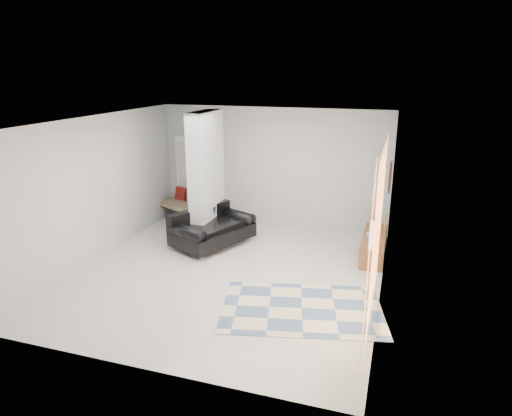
% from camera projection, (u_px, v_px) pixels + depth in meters
% --- Properties ---
extents(floor, '(6.00, 6.00, 0.00)m').
position_uv_depth(floor, '(228.00, 272.00, 8.52)').
color(floor, beige).
rests_on(floor, ground).
extents(ceiling, '(6.00, 6.00, 0.00)m').
position_uv_depth(ceiling, '(225.00, 121.00, 7.70)').
color(ceiling, white).
rests_on(ceiling, wall_back).
extents(wall_back, '(6.00, 0.00, 6.00)m').
position_uv_depth(wall_back, '(273.00, 167.00, 10.84)').
color(wall_back, silver).
rests_on(wall_back, ground).
extents(wall_front, '(6.00, 0.00, 6.00)m').
position_uv_depth(wall_front, '(134.00, 268.00, 5.38)').
color(wall_front, silver).
rests_on(wall_front, ground).
extents(wall_left, '(0.00, 6.00, 6.00)m').
position_uv_depth(wall_left, '(96.00, 189.00, 8.91)').
color(wall_left, silver).
rests_on(wall_left, ground).
extents(wall_right, '(0.00, 6.00, 6.00)m').
position_uv_depth(wall_right, '(387.00, 215.00, 7.30)').
color(wall_right, silver).
rests_on(wall_right, ground).
extents(partition_column, '(0.35, 1.20, 2.80)m').
position_uv_depth(partition_column, '(206.00, 177.00, 9.89)').
color(partition_column, silver).
rests_on(partition_column, floor).
extents(hallway_door, '(0.85, 0.06, 2.04)m').
position_uv_depth(hallway_door, '(192.00, 177.00, 11.53)').
color(hallway_door, white).
rests_on(hallway_door, floor).
extents(curtain, '(0.00, 2.55, 2.55)m').
position_uv_depth(curtain, '(377.00, 236.00, 6.27)').
color(curtain, orange).
rests_on(curtain, wall_right).
extents(wall_art, '(0.04, 0.45, 0.55)m').
position_uv_depth(wall_art, '(390.00, 177.00, 8.79)').
color(wall_art, '#3F1C11').
rests_on(wall_art, wall_right).
extents(media_console, '(0.45, 1.67, 0.80)m').
position_uv_depth(media_console, '(374.00, 245.00, 9.27)').
color(media_console, brown).
rests_on(media_console, floor).
extents(loveseat, '(1.61, 1.97, 0.76)m').
position_uv_depth(loveseat, '(211.00, 229.00, 9.79)').
color(loveseat, silver).
rests_on(loveseat, floor).
extents(daybed, '(1.90, 1.37, 0.77)m').
position_uv_depth(daybed, '(192.00, 205.00, 11.22)').
color(daybed, black).
rests_on(daybed, floor).
extents(area_rug, '(2.83, 2.21, 0.01)m').
position_uv_depth(area_rug, '(302.00, 308.00, 7.23)').
color(area_rug, beige).
rests_on(area_rug, floor).
extents(cylinder_lamp, '(0.10, 0.10, 0.56)m').
position_uv_depth(cylinder_lamp, '(372.00, 235.00, 8.49)').
color(cylinder_lamp, silver).
rests_on(cylinder_lamp, media_console).
extents(bronze_figurine, '(0.12, 0.12, 0.24)m').
position_uv_depth(bronze_figurine, '(374.00, 224.00, 9.55)').
color(bronze_figurine, black).
rests_on(bronze_figurine, media_console).
extents(vase, '(0.21, 0.21, 0.21)m').
position_uv_depth(vase, '(372.00, 234.00, 9.06)').
color(vase, white).
rests_on(vase, media_console).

